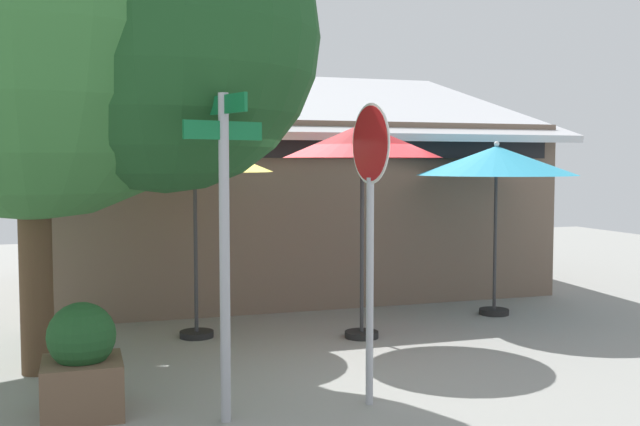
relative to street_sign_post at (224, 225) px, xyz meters
name	(u,v)px	position (x,y,z in m)	size (l,w,h in m)	color
ground_plane	(334,359)	(1.64, 1.85, -1.79)	(28.00, 28.00, 0.10)	gray
cafe_building	(281,201)	(2.37, 7.01, -0.18)	(8.73, 5.81, 4.21)	#705B4C
street_sign_post	(224,225)	(0.00, 0.00, 0.00)	(0.73, 0.78, 2.87)	#A8AAB2
stop_sign	(370,197)	(1.37, 0.04, 0.22)	(0.08, 0.74, 2.82)	#A8AAB2
patio_umbrella_mustard_left	(195,158)	(0.23, 3.22, 0.60)	(2.01, 2.01, 2.63)	black
patio_umbrella_crimson_center	(362,143)	(2.27, 2.54, 0.79)	(2.05, 2.05, 2.84)	black
patio_umbrella_teal_right	(496,162)	(4.69, 3.30, 0.55)	(2.36, 2.36, 2.59)	black
shade_tree	(60,3)	(-1.34, 1.97, 2.20)	(5.33, 4.79, 6.44)	brown
sidewalk_planter	(82,363)	(-1.19, 0.55, -1.26)	(0.70, 0.70, 1.03)	brown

